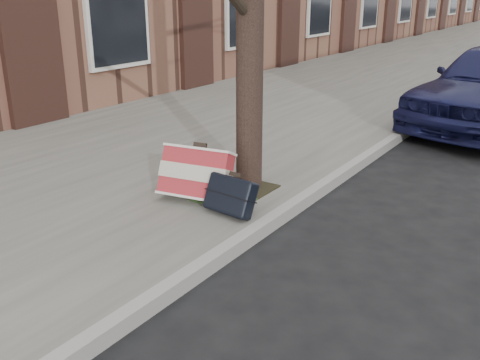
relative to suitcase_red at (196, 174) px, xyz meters
The scene contains 5 objects.
ground 2.28m from the suitcase_red, 21.38° to the right, with size 120.00×120.00×0.00m, color black.
near_sidewalk 14.27m from the suitcase_red, 96.46° to the left, with size 5.00×70.00×0.12m, color gray.
dirt_patch 0.47m from the suitcase_red, 75.84° to the left, with size 0.85×0.85×0.01m, color black.
suitcase_red is the anchor object (origin of this frame).
suitcase_navy 0.51m from the suitcase_red, 12.28° to the right, with size 0.50×0.16×0.36m, color black.
Camera 1 is at (1.07, -3.10, 2.14)m, focal length 40.00 mm.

